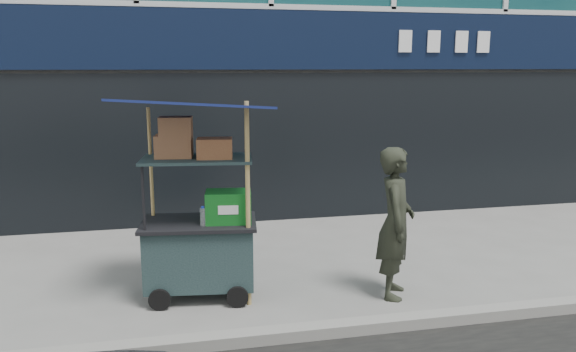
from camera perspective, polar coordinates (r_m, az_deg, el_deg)
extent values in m
plane|color=slate|center=(5.76, 5.74, -14.74)|extent=(80.00, 80.00, 0.00)
cube|color=gray|center=(5.56, 6.41, -15.05)|extent=(80.00, 0.18, 0.12)
cube|color=black|center=(8.94, -1.70, 13.64)|extent=(15.68, 0.06, 0.90)
cube|color=black|center=(9.06, -1.68, 2.83)|extent=(15.68, 0.04, 2.40)
cube|color=black|center=(6.28, -8.94, -7.84)|extent=(1.23, 0.81, 0.67)
cylinder|color=black|center=(6.12, -12.91, -12.17)|extent=(0.23, 0.08, 0.23)
cylinder|color=black|center=(6.06, -5.16, -12.16)|extent=(0.23, 0.08, 0.23)
cube|color=black|center=(6.17, -9.04, -4.72)|extent=(1.31, 0.90, 0.04)
cylinder|color=black|center=(5.87, -14.48, -2.32)|extent=(0.03, 0.03, 0.72)
cylinder|color=black|center=(5.79, -4.10, -2.17)|extent=(0.03, 0.03, 0.72)
cylinder|color=black|center=(6.43, -13.66, -1.13)|extent=(0.03, 0.03, 0.72)
cylinder|color=black|center=(6.35, -4.20, -0.98)|extent=(0.03, 0.03, 0.72)
cube|color=black|center=(6.02, -9.24, 1.72)|extent=(1.23, 0.81, 0.03)
cylinder|color=#A4884A|center=(5.81, -4.09, -3.09)|extent=(0.05, 0.05, 2.16)
cylinder|color=#A4884A|center=(6.46, -13.60, -2.38)|extent=(0.04, 0.04, 2.07)
cube|color=#0E1A4E|center=(5.95, -9.41, 7.20)|extent=(1.76, 1.34, 0.19)
cube|color=#0E5915|center=(6.06, -6.07, -3.10)|extent=(0.52, 0.39, 0.34)
cylinder|color=silver|center=(5.95, -8.64, -4.15)|extent=(0.07, 0.07, 0.19)
cylinder|color=#1833B5|center=(5.92, -8.67, -3.16)|extent=(0.03, 0.03, 0.02)
cube|color=brown|center=(6.07, -11.51, 3.00)|extent=(0.42, 0.33, 0.24)
cube|color=olive|center=(5.94, -7.46, 2.82)|extent=(0.40, 0.31, 0.21)
cube|color=brown|center=(6.02, -11.34, 5.02)|extent=(0.36, 0.29, 0.19)
imported|color=black|center=(6.22, 10.87, -4.69)|extent=(0.61, 0.71, 1.66)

